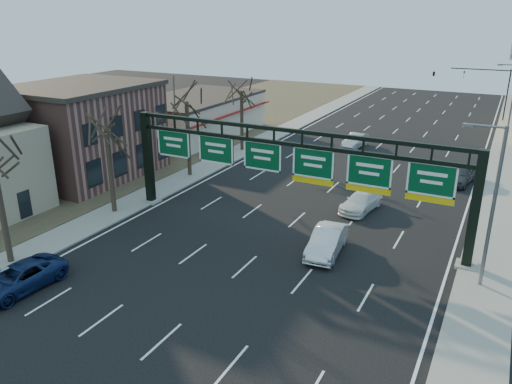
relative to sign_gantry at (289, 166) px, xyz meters
The scene contains 19 objects.
ground 9.24m from the sign_gantry, 91.15° to the right, with size 160.00×160.00×0.00m, color black.
sidewalk_left 18.24m from the sign_gantry, 137.20° to the left, with size 3.00×120.00×0.12m, color gray.
sidewalk_right 18.02m from the sign_gantry, 43.51° to the left, with size 3.00×120.00×0.12m, color gray.
dirt_strip_left 28.25m from the sign_gantry, 154.50° to the left, with size 21.00×120.00×0.06m, color #473D2B.
lane_markings 12.86m from the sign_gantry, 90.76° to the left, with size 21.60×120.00×0.01m, color white.
sign_gantry is the anchor object (origin of this frame).
brick_block 21.87m from the sign_gantry, behind, with size 10.40×12.40×8.30m.
cream_strip 30.24m from the sign_gantry, 135.86° to the left, with size 10.90×18.40×4.70m.
tree_gantry 13.53m from the sign_gantry, 166.97° to the right, with size 3.60×3.60×8.48m.
tree_mid 15.08m from the sign_gantry, 151.63° to the left, with size 3.60×3.60×9.24m.
tree_far 21.57m from the sign_gantry, 127.32° to the left, with size 3.60×3.60×8.86m.
streetlight_near 12.48m from the sign_gantry, ahead, with size 2.15×0.22×9.00m.
streetlight_far 34.29m from the sign_gantry, 68.96° to the left, with size 2.15×0.22×9.00m.
traffic_signal_mast 47.33m from the sign_gantry, 83.29° to the left, with size 10.16×0.54×7.00m.
car_blue_suv 17.43m from the sign_gantry, 125.26° to the right, with size 2.37×5.15×1.43m, color navy.
car_silver_sedan 5.60m from the sign_gantry, 30.03° to the right, with size 1.70×4.88×1.61m, color silver.
car_white_wagon 7.94m from the sign_gantry, 60.23° to the left, with size 1.93×4.75×1.38m, color white.
car_grey_far 19.08m from the sign_gantry, 59.90° to the left, with size 1.90×4.72×1.61m, color #393C3E.
car_silver_distant 24.41m from the sign_gantry, 95.74° to the left, with size 1.57×4.50×1.48m, color #B6B6BB.
Camera 1 is at (12.65, -21.10, 14.30)m, focal length 35.00 mm.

